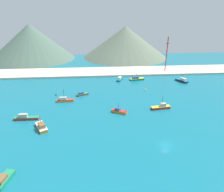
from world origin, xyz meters
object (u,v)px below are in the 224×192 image
at_px(fishing_boat_10, 119,111).
at_px(buoy_0, 146,90).
at_px(fishing_boat_3, 161,107).
at_px(fishing_boat_8, 137,79).
at_px(fishing_boat_1, 182,80).
at_px(buoy_1, 56,95).
at_px(fishing_boat_2, 26,118).
at_px(fishing_boat_4, 4,180).
at_px(fishing_boat_9, 120,79).
at_px(fishing_boat_6, 82,94).
at_px(fishing_boat_0, 65,100).
at_px(fishing_boat_7, 41,127).
at_px(radio_tower, 167,55).

bearing_deg(fishing_boat_10, buoy_0, 54.94).
xyz_separation_m(fishing_boat_3, buoy_0, (-1.51, 25.58, -0.76)).
xyz_separation_m(fishing_boat_3, fishing_boat_8, (-3.09, 45.45, -0.00)).
height_order(fishing_boat_1, buoy_1, fishing_boat_1).
height_order(fishing_boat_2, fishing_boat_4, fishing_boat_2).
relative_size(fishing_boat_1, buoy_0, 8.89).
bearing_deg(fishing_boat_9, fishing_boat_10, -97.36).
height_order(fishing_boat_1, fishing_boat_6, fishing_boat_1).
height_order(fishing_boat_2, fishing_boat_10, fishing_boat_10).
distance_m(fishing_boat_4, fishing_boat_10, 53.57).
height_order(fishing_boat_0, fishing_boat_1, fishing_boat_0).
xyz_separation_m(fishing_boat_4, fishing_boat_7, (3.67, 27.36, 0.09)).
bearing_deg(buoy_1, fishing_boat_10, -35.61).
relative_size(fishing_boat_2, fishing_boat_3, 1.09).
height_order(fishing_boat_6, fishing_boat_8, fishing_boat_8).
xyz_separation_m(fishing_boat_2, fishing_boat_9, (48.31, 51.91, -0.04)).
bearing_deg(fishing_boat_4, fishing_boat_3, 35.50).
bearing_deg(fishing_boat_8, fishing_boat_9, 175.41).
bearing_deg(fishing_boat_8, buoy_0, -85.45).
xyz_separation_m(fishing_boat_9, fishing_boat_10, (-6.31, -48.81, -0.12)).
bearing_deg(buoy_1, radio_tower, 27.80).
xyz_separation_m(fishing_boat_3, fishing_boat_10, (-21.16, -2.41, -0.13)).
relative_size(fishing_boat_2, fishing_boat_4, 1.45).
distance_m(fishing_boat_3, radio_tower, 68.12).
height_order(fishing_boat_4, fishing_boat_9, fishing_boat_9).
distance_m(buoy_0, radio_tower, 46.64).
xyz_separation_m(fishing_boat_9, buoy_0, (13.34, -20.82, -0.75)).
relative_size(fishing_boat_7, fishing_boat_8, 0.85).
bearing_deg(buoy_1, fishing_boat_7, -89.11).
bearing_deg(fishing_boat_7, buoy_0, 36.85).
bearing_deg(fishing_boat_6, fishing_boat_4, -106.31).
bearing_deg(radio_tower, fishing_boat_0, -144.95).
xyz_separation_m(fishing_boat_0, fishing_boat_1, (75.78, 26.55, 0.10)).
relative_size(fishing_boat_2, buoy_0, 10.23).
relative_size(fishing_boat_3, fishing_boat_9, 1.00).
distance_m(fishing_boat_0, fishing_boat_3, 50.21).
bearing_deg(fishing_boat_3, fishing_boat_1, 55.20).
xyz_separation_m(fishing_boat_6, buoy_1, (-15.02, 1.08, -0.57)).
distance_m(fishing_boat_3, fishing_boat_9, 48.71).
bearing_deg(radio_tower, fishing_boat_7, -135.21).
distance_m(fishing_boat_9, fishing_boat_10, 49.22).
bearing_deg(fishing_boat_3, fishing_boat_8, 93.89).
bearing_deg(fishing_boat_7, fishing_boat_2, 136.30).
distance_m(fishing_boat_1, radio_tower, 27.31).
xyz_separation_m(fishing_boat_2, fishing_boat_8, (60.06, 50.96, -0.03)).
xyz_separation_m(fishing_boat_3, buoy_1, (-54.85, 21.72, -0.79)).
height_order(fishing_boat_1, buoy_0, fishing_boat_1).
distance_m(fishing_boat_4, fishing_boat_8, 102.68).
relative_size(fishing_boat_6, buoy_0, 6.80).
bearing_deg(fishing_boat_3, buoy_1, 158.40).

